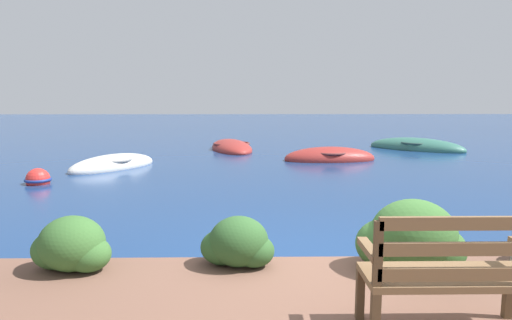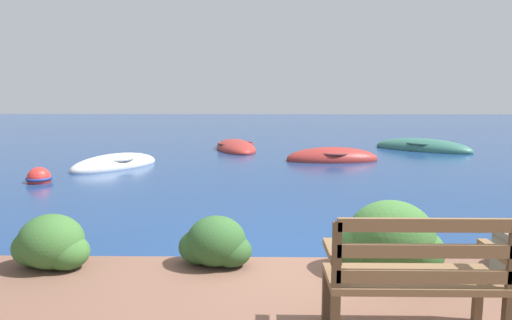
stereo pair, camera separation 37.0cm
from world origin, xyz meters
name	(u,v)px [view 2 (the right image)]	position (x,y,z in m)	size (l,w,h in m)	color
ground_plane	(302,277)	(0.00, 0.00, 0.00)	(80.00, 80.00, 0.00)	navy
park_bench	(415,274)	(0.64, -1.62, 0.70)	(1.22, 0.48, 0.93)	brown
hedge_clump_far_left	(51,245)	(-2.53, -0.33, 0.46)	(0.80, 0.58, 0.55)	#38662D
hedge_clump_left	(215,244)	(-0.90, -0.24, 0.44)	(0.75, 0.54, 0.51)	#2D5628
hedge_clump_centre	(389,241)	(0.80, -0.39, 0.53)	(1.05, 0.75, 0.71)	#38662D
rowboat_nearest	(115,165)	(-4.39, 7.35, 0.06)	(2.34, 2.71, 0.63)	silver
rowboat_mid	(332,159)	(1.60, 8.64, 0.06)	(2.78, 1.30, 0.70)	#9E2D28
rowboat_far	(422,148)	(5.14, 11.26, 0.06)	(3.38, 3.05, 0.72)	#336B5B
rowboat_outer	(236,148)	(-1.39, 11.29, 0.05)	(2.01, 3.35, 0.61)	#9E2D28
mooring_buoy	(39,178)	(-5.39, 5.19, 0.09)	(0.56, 0.56, 0.51)	red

